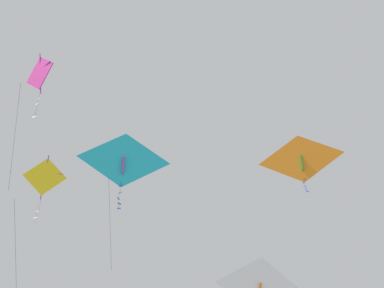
{
  "coord_description": "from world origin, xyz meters",
  "views": [
    {
      "loc": [
        -13.53,
        11.27,
        11.65
      ],
      "look_at": [
        4.35,
        1.99,
        29.46
      ],
      "focal_mm": 57.89,
      "sensor_mm": 36.0,
      "label": 1
    }
  ],
  "objects_px": {
    "kite_delta_mid_left": "(260,288)",
    "kite_diamond_far_centre": "(44,178)",
    "kite_delta_near_left": "(123,161)",
    "kite_diamond_low_drifter": "(40,74)",
    "kite_delta_highest": "(301,160)"
  },
  "relations": [
    {
      "from": "kite_delta_mid_left",
      "to": "kite_diamond_far_centre",
      "type": "relative_size",
      "value": 0.85
    },
    {
      "from": "kite_delta_near_left",
      "to": "kite_diamond_far_centre",
      "type": "height_order",
      "value": "kite_delta_near_left"
    },
    {
      "from": "kite_delta_near_left",
      "to": "kite_diamond_low_drifter",
      "type": "xyz_separation_m",
      "value": [
        -0.94,
        4.78,
        2.72
      ]
    },
    {
      "from": "kite_delta_highest",
      "to": "kite_diamond_low_drifter",
      "type": "bearing_deg",
      "value": -134.61
    },
    {
      "from": "kite_delta_near_left",
      "to": "kite_diamond_far_centre",
      "type": "xyz_separation_m",
      "value": [
        -0.36,
        3.52,
        -2.51
      ]
    },
    {
      "from": "kite_delta_highest",
      "to": "kite_diamond_far_centre",
      "type": "bearing_deg",
      "value": -136.51
    },
    {
      "from": "kite_delta_near_left",
      "to": "kite_diamond_low_drifter",
      "type": "height_order",
      "value": "kite_diamond_low_drifter"
    },
    {
      "from": "kite_delta_mid_left",
      "to": "kite_delta_highest",
      "type": "relative_size",
      "value": 1.99
    },
    {
      "from": "kite_diamond_low_drifter",
      "to": "kite_delta_highest",
      "type": "xyz_separation_m",
      "value": [
        1.26,
        -15.71,
        1.85
      ]
    },
    {
      "from": "kite_diamond_far_centre",
      "to": "kite_delta_highest",
      "type": "bearing_deg",
      "value": 16.43
    },
    {
      "from": "kite_diamond_low_drifter",
      "to": "kite_diamond_far_centre",
      "type": "bearing_deg",
      "value": 82.33
    },
    {
      "from": "kite_diamond_low_drifter",
      "to": "kite_delta_highest",
      "type": "bearing_deg",
      "value": 62.13
    },
    {
      "from": "kite_diamond_low_drifter",
      "to": "kite_diamond_far_centre",
      "type": "distance_m",
      "value": 5.41
    },
    {
      "from": "kite_delta_near_left",
      "to": "kite_diamond_far_centre",
      "type": "distance_m",
      "value": 4.34
    },
    {
      "from": "kite_delta_mid_left",
      "to": "kite_diamond_far_centre",
      "type": "distance_m",
      "value": 9.9
    }
  ]
}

